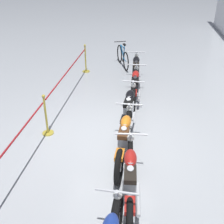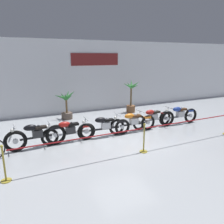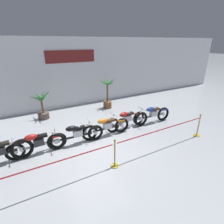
% 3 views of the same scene
% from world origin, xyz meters
% --- Properties ---
extents(ground_plane, '(120.00, 120.00, 0.00)m').
position_xyz_m(ground_plane, '(0.00, 0.00, 0.00)').
color(ground_plane, '#B2B7BC').
extents(motorcycle_black_0, '(2.21, 0.62, 0.97)m').
position_xyz_m(motorcycle_black_0, '(-3.31, 0.50, 0.48)').
color(motorcycle_black_0, black).
rests_on(motorcycle_black_0, ground).
extents(motorcycle_red_1, '(2.17, 0.62, 0.91)m').
position_xyz_m(motorcycle_red_1, '(-2.08, 0.55, 0.45)').
color(motorcycle_red_1, black).
rests_on(motorcycle_red_1, ground).
extents(motorcycle_black_2, '(2.32, 0.62, 0.92)m').
position_xyz_m(motorcycle_black_2, '(-0.61, 0.49, 0.46)').
color(motorcycle_black_2, black).
rests_on(motorcycle_black_2, ground).
extents(motorcycle_orange_3, '(2.27, 0.62, 0.93)m').
position_xyz_m(motorcycle_orange_3, '(0.76, 0.50, 0.46)').
color(motorcycle_orange_3, black).
rests_on(motorcycle_orange_3, ground).
extents(motorcycle_red_4, '(2.23, 0.62, 0.92)m').
position_xyz_m(motorcycle_red_4, '(1.95, 0.71, 0.46)').
color(motorcycle_red_4, black).
rests_on(motorcycle_red_4, ground).
extents(bicycle, '(1.65, 0.70, 0.97)m').
position_xyz_m(bicycle, '(-5.14, -0.12, 0.39)').
color(bicycle, black).
rests_on(bicycle, ground).
extents(stanchion_far_left, '(8.71, 0.28, 1.05)m').
position_xyz_m(stanchion_far_left, '(-1.35, -1.45, 0.72)').
color(stanchion_far_left, gold).
rests_on(stanchion_far_left, ground).
extents(stanchion_mid_left, '(0.28, 0.28, 1.05)m').
position_xyz_m(stanchion_mid_left, '(0.07, -1.45, 0.36)').
color(stanchion_mid_left, gold).
rests_on(stanchion_mid_left, ground).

